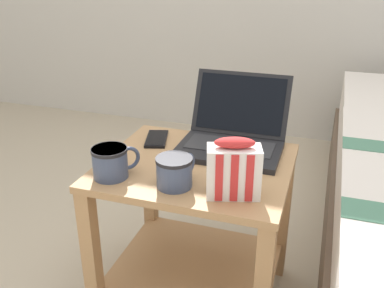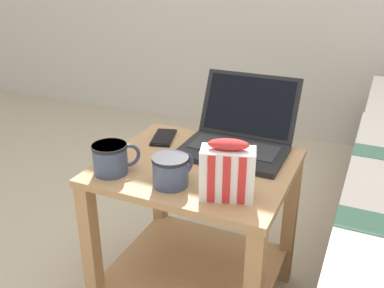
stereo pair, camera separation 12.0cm
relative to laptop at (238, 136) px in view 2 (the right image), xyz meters
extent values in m
cube|color=tan|center=(-0.08, -0.16, -0.06)|extent=(0.57, 0.50, 0.02)
cube|color=tan|center=(-0.08, -0.16, -0.44)|extent=(0.53, 0.46, 0.02)
cube|color=tan|center=(-0.33, -0.38, -0.32)|extent=(0.04, 0.04, 0.50)
cube|color=tan|center=(-0.33, 0.06, -0.32)|extent=(0.04, 0.04, 0.50)
cube|color=tan|center=(0.18, 0.06, -0.32)|extent=(0.04, 0.04, 0.50)
cube|color=black|center=(0.00, -0.05, -0.04)|extent=(0.33, 0.22, 0.02)
cube|color=#2D2D30|center=(0.00, -0.04, -0.03)|extent=(0.28, 0.12, 0.00)
cube|color=#2D2D30|center=(0.00, -0.11, -0.03)|extent=(0.09, 0.05, 0.00)
cube|color=black|center=(0.00, 0.11, 0.07)|extent=(0.33, 0.10, 0.20)
cube|color=black|center=(0.00, 0.10, 0.07)|extent=(0.29, 0.08, 0.17)
cube|color=yellow|center=(-0.09, 0.13, 0.11)|extent=(0.03, 0.02, 0.03)
cube|color=green|center=(0.02, 0.09, 0.03)|extent=(0.04, 0.02, 0.03)
cylinder|color=#3F4C6B|center=(-0.09, -0.31, 0.00)|extent=(0.10, 0.10, 0.09)
cylinder|color=black|center=(-0.09, -0.31, 0.04)|extent=(0.10, 0.10, 0.01)
cylinder|color=black|center=(-0.09, -0.31, 0.03)|extent=(0.09, 0.09, 0.01)
torus|color=#3F4C6B|center=(-0.07, -0.26, 0.00)|extent=(0.03, 0.07, 0.07)
cylinder|color=#3F4C6B|center=(-0.28, -0.31, 0.00)|extent=(0.10, 0.10, 0.09)
cylinder|color=black|center=(-0.28, -0.31, 0.04)|extent=(0.10, 0.10, 0.01)
cylinder|color=black|center=(-0.28, -0.31, 0.03)|extent=(0.09, 0.09, 0.01)
torus|color=#3F4C6B|center=(-0.24, -0.28, 0.00)|extent=(0.06, 0.06, 0.07)
cube|color=white|center=(0.07, -0.31, 0.02)|extent=(0.15, 0.11, 0.14)
cube|color=red|center=(0.05, -0.35, 0.02)|extent=(0.02, 0.01, 0.13)
cube|color=red|center=(0.08, -0.34, 0.02)|extent=(0.02, 0.01, 0.13)
cube|color=red|center=(0.12, -0.33, 0.02)|extent=(0.02, 0.01, 0.13)
ellipsoid|color=red|center=(0.07, -0.31, 0.11)|extent=(0.11, 0.07, 0.03)
cube|color=black|center=(-0.26, -0.03, -0.04)|extent=(0.11, 0.16, 0.01)
cube|color=black|center=(-0.26, -0.03, -0.04)|extent=(0.09, 0.14, 0.00)
camera|label=1|loc=(0.28, -1.27, 0.53)|focal=40.00mm
camera|label=2|loc=(0.39, -1.23, 0.53)|focal=40.00mm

